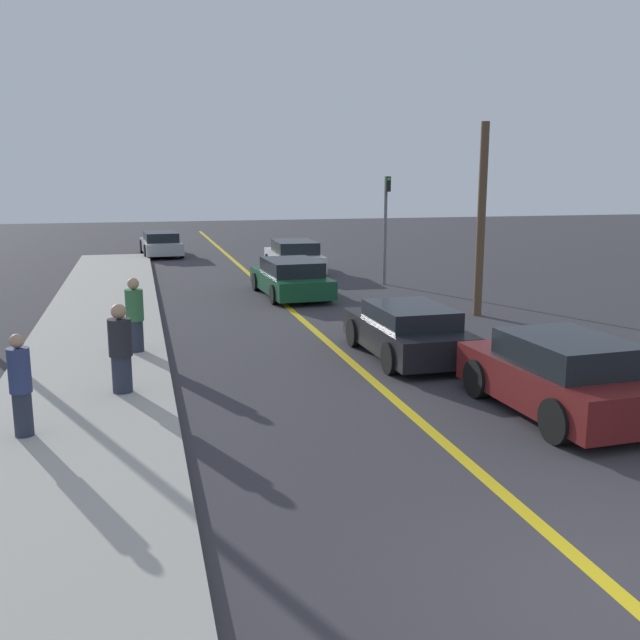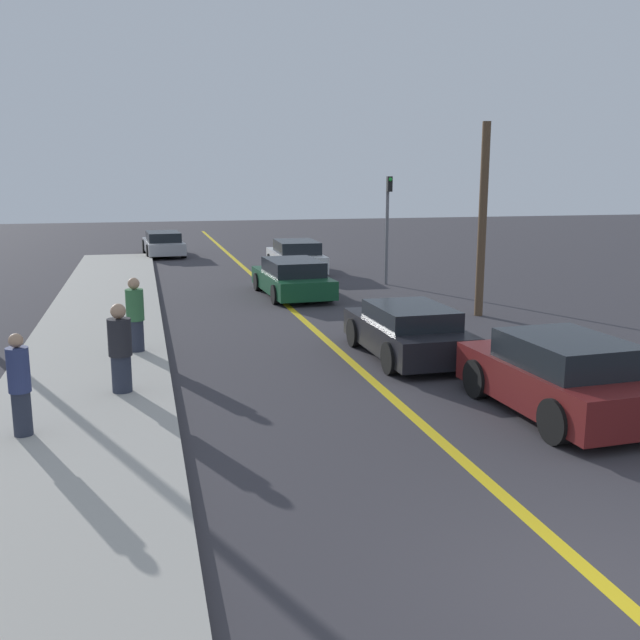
# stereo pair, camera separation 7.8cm
# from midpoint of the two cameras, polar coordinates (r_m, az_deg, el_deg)

# --- Properties ---
(ground_plane) EXTENTS (120.00, 120.00, 0.00)m
(ground_plane) POSITION_cam_midpoint_polar(r_m,az_deg,el_deg) (7.83, 24.32, -20.66)
(ground_plane) COLOR #38353A
(road_center_line) EXTENTS (0.20, 60.00, 0.01)m
(road_center_line) POSITION_cam_midpoint_polar(r_m,az_deg,el_deg) (23.84, -3.21, 1.75)
(road_center_line) COLOR gold
(road_center_line) RESTS_ON ground_plane
(sidewalk_left) EXTENTS (3.23, 31.89, 0.15)m
(sidewalk_left) POSITION_cam_midpoint_polar(r_m,az_deg,el_deg) (21.43, -16.86, 0.35)
(sidewalk_left) COLOR #ADA89E
(sidewalk_left) RESTS_ON ground_plane
(car_near_right_lane) EXTENTS (2.10, 4.00, 1.39)m
(car_near_right_lane) POSITION_cam_midpoint_polar(r_m,az_deg,el_deg) (12.84, 18.81, -4.30)
(car_near_right_lane) COLOR maroon
(car_near_right_lane) RESTS_ON ground_plane
(car_ahead_center) EXTENTS (1.93, 4.06, 1.22)m
(car_ahead_center) POSITION_cam_midpoint_polar(r_m,az_deg,el_deg) (16.10, 7.15, -0.90)
(car_ahead_center) COLOR black
(car_ahead_center) RESTS_ON ground_plane
(car_far_distant) EXTENTS (2.14, 4.72, 1.26)m
(car_far_distant) POSITION_cam_midpoint_polar(r_m,az_deg,el_deg) (24.20, -2.15, 3.36)
(car_far_distant) COLOR #144728
(car_far_distant) RESTS_ON ground_plane
(car_parked_left_lot) EXTENTS (2.10, 4.75, 1.35)m
(car_parked_left_lot) POSITION_cam_midpoint_polar(r_m,az_deg,el_deg) (30.25, -1.87, 5.07)
(car_parked_left_lot) COLOR silver
(car_parked_left_lot) RESTS_ON ground_plane
(car_oncoming_far) EXTENTS (2.13, 4.84, 1.22)m
(car_oncoming_far) POSITION_cam_midpoint_polar(r_m,az_deg,el_deg) (37.43, -12.36, 5.99)
(car_oncoming_far) COLOR #9E9EA3
(car_oncoming_far) RESTS_ON ground_plane
(pedestrian_near_curb) EXTENTS (0.33, 0.33, 1.59)m
(pedestrian_near_curb) POSITION_cam_midpoint_polar(r_m,az_deg,el_deg) (11.65, -22.72, -4.81)
(pedestrian_near_curb) COLOR #282D3D
(pedestrian_near_curb) RESTS_ON sidewalk_left
(pedestrian_mid_group) EXTENTS (0.42, 0.42, 1.64)m
(pedestrian_mid_group) POSITION_cam_midpoint_polar(r_m,az_deg,el_deg) (13.39, -15.53, -2.24)
(pedestrian_mid_group) COLOR #282D3D
(pedestrian_mid_group) RESTS_ON sidewalk_left
(pedestrian_far_standing) EXTENTS (0.40, 0.40, 1.67)m
(pedestrian_far_standing) POSITION_cam_midpoint_polar(r_m,az_deg,el_deg) (16.41, -14.43, 0.39)
(pedestrian_far_standing) COLOR #282D3D
(pedestrian_far_standing) RESTS_ON sidewalk_left
(traffic_light) EXTENTS (0.18, 0.40, 4.00)m
(traffic_light) POSITION_cam_midpoint_polar(r_m,az_deg,el_deg) (26.66, 5.52, 8.06)
(traffic_light) COLOR slate
(traffic_light) RESTS_ON ground_plane
(utility_pole) EXTENTS (0.24, 0.24, 5.51)m
(utility_pole) POSITION_cam_midpoint_polar(r_m,az_deg,el_deg) (21.08, 12.97, 7.73)
(utility_pole) COLOR brown
(utility_pole) RESTS_ON ground_plane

